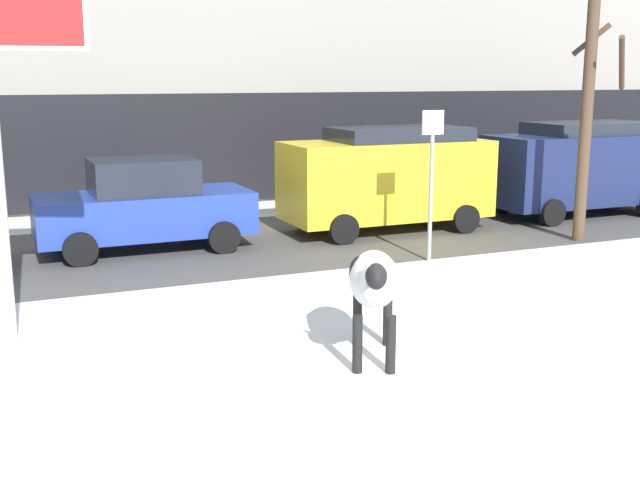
{
  "coord_description": "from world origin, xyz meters",
  "views": [
    {
      "loc": [
        -4.5,
        -6.89,
        3.43
      ],
      "look_at": [
        -0.14,
        3.3,
        1.1
      ],
      "focal_mm": 43.86,
      "sensor_mm": 36.0,
      "label": 1
    }
  ],
  "objects_px": {
    "car_blue_sedan": "(144,206)",
    "bare_tree_left_lot": "(588,113)",
    "car_navy_van": "(578,166)",
    "car_yellow_van": "(387,176)",
    "cow_holstein": "(373,281)",
    "street_sign": "(431,173)",
    "pedestrian_near_billboard": "(302,180)"
  },
  "relations": [
    {
      "from": "car_blue_sedan",
      "to": "bare_tree_left_lot",
      "type": "height_order",
      "value": "bare_tree_left_lot"
    },
    {
      "from": "car_navy_van",
      "to": "bare_tree_left_lot",
      "type": "bearing_deg",
      "value": -129.12
    },
    {
      "from": "cow_holstein",
      "to": "pedestrian_near_billboard",
      "type": "relative_size",
      "value": 1.09
    },
    {
      "from": "car_yellow_van",
      "to": "pedestrian_near_billboard",
      "type": "xyz_separation_m",
      "value": [
        -0.97,
        2.7,
        -0.36
      ]
    },
    {
      "from": "cow_holstein",
      "to": "car_yellow_van",
      "type": "bearing_deg",
      "value": 60.84
    },
    {
      "from": "car_yellow_van",
      "to": "street_sign",
      "type": "distance_m",
      "value": 3.06
    },
    {
      "from": "car_yellow_van",
      "to": "bare_tree_left_lot",
      "type": "distance_m",
      "value": 4.41
    },
    {
      "from": "cow_holstein",
      "to": "car_yellow_van",
      "type": "xyz_separation_m",
      "value": [
        4.03,
        7.23,
        0.24
      ]
    },
    {
      "from": "car_yellow_van",
      "to": "bare_tree_left_lot",
      "type": "relative_size",
      "value": 0.9
    },
    {
      "from": "cow_holstein",
      "to": "bare_tree_left_lot",
      "type": "bearing_deg",
      "value": 32.39
    },
    {
      "from": "car_blue_sedan",
      "to": "bare_tree_left_lot",
      "type": "bearing_deg",
      "value": -17.23
    },
    {
      "from": "car_blue_sedan",
      "to": "car_navy_van",
      "type": "distance_m",
      "value": 10.71
    },
    {
      "from": "bare_tree_left_lot",
      "to": "street_sign",
      "type": "xyz_separation_m",
      "value": [
        -3.92,
        -0.36,
        -1.01
      ]
    },
    {
      "from": "car_navy_van",
      "to": "pedestrian_near_billboard",
      "type": "relative_size",
      "value": 2.66
    },
    {
      "from": "car_yellow_van",
      "to": "bare_tree_left_lot",
      "type": "xyz_separation_m",
      "value": [
        3.26,
        -2.6,
        1.43
      ]
    },
    {
      "from": "car_yellow_van",
      "to": "pedestrian_near_billboard",
      "type": "height_order",
      "value": "car_yellow_van"
    },
    {
      "from": "cow_holstein",
      "to": "street_sign",
      "type": "relative_size",
      "value": 0.67
    },
    {
      "from": "car_yellow_van",
      "to": "pedestrian_near_billboard",
      "type": "bearing_deg",
      "value": 109.69
    },
    {
      "from": "street_sign",
      "to": "bare_tree_left_lot",
      "type": "bearing_deg",
      "value": 5.19
    },
    {
      "from": "cow_holstein",
      "to": "street_sign",
      "type": "xyz_separation_m",
      "value": [
        3.37,
        4.27,
        0.67
      ]
    },
    {
      "from": "cow_holstein",
      "to": "pedestrian_near_billboard",
      "type": "bearing_deg",
      "value": 72.85
    },
    {
      "from": "pedestrian_near_billboard",
      "to": "street_sign",
      "type": "relative_size",
      "value": 0.61
    },
    {
      "from": "car_navy_van",
      "to": "cow_holstein",
      "type": "bearing_deg",
      "value": -142.61
    },
    {
      "from": "car_navy_van",
      "to": "car_blue_sedan",
      "type": "bearing_deg",
      "value": 179.02
    },
    {
      "from": "car_blue_sedan",
      "to": "car_yellow_van",
      "type": "relative_size",
      "value": 0.91
    },
    {
      "from": "car_yellow_van",
      "to": "car_navy_van",
      "type": "relative_size",
      "value": 1.0
    },
    {
      "from": "car_navy_van",
      "to": "bare_tree_left_lot",
      "type": "height_order",
      "value": "bare_tree_left_lot"
    },
    {
      "from": "car_navy_van",
      "to": "street_sign",
      "type": "bearing_deg",
      "value": -154.34
    },
    {
      "from": "cow_holstein",
      "to": "car_navy_van",
      "type": "relative_size",
      "value": 0.41
    },
    {
      "from": "car_yellow_van",
      "to": "street_sign",
      "type": "xyz_separation_m",
      "value": [
        -0.66,
        -2.96,
        0.43
      ]
    },
    {
      "from": "street_sign",
      "to": "pedestrian_near_billboard",
      "type": "bearing_deg",
      "value": 93.13
    },
    {
      "from": "car_blue_sedan",
      "to": "bare_tree_left_lot",
      "type": "xyz_separation_m",
      "value": [
        8.67,
        -2.69,
        1.77
      ]
    }
  ]
}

